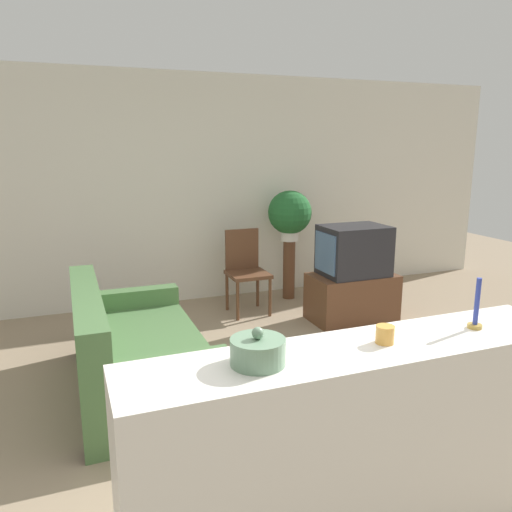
% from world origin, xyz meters
% --- Properties ---
extents(ground_plane, '(14.00, 14.00, 0.00)m').
position_xyz_m(ground_plane, '(0.00, 0.00, 0.00)').
color(ground_plane, gray).
extents(wall_back, '(9.00, 0.06, 2.70)m').
position_xyz_m(wall_back, '(0.00, 3.43, 1.35)').
color(wall_back, silver).
rests_on(wall_back, ground_plane).
extents(couch, '(0.94, 1.77, 0.83)m').
position_xyz_m(couch, '(-0.79, 1.28, 0.28)').
color(couch, '#476B3D').
rests_on(couch, ground_plane).
extents(tv_stand, '(0.92, 0.53, 0.51)m').
position_xyz_m(tv_stand, '(1.65, 2.05, 0.26)').
color(tv_stand, brown).
rests_on(tv_stand, ground_plane).
extents(television, '(0.70, 0.50, 0.53)m').
position_xyz_m(television, '(1.64, 2.05, 0.78)').
color(television, '#232328').
rests_on(television, tv_stand).
extents(wooden_chair, '(0.44, 0.44, 0.94)m').
position_xyz_m(wooden_chair, '(0.67, 2.74, 0.52)').
color(wooden_chair, brown).
rests_on(wooden_chair, ground_plane).
extents(plant_stand, '(0.15, 0.15, 0.73)m').
position_xyz_m(plant_stand, '(1.34, 3.02, 0.37)').
color(plant_stand, brown).
rests_on(plant_stand, ground_plane).
extents(potted_plant, '(0.53, 0.53, 0.61)m').
position_xyz_m(potted_plant, '(1.34, 3.02, 1.07)').
color(potted_plant, white).
rests_on(potted_plant, plant_stand).
extents(foreground_counter, '(2.21, 0.44, 0.99)m').
position_xyz_m(foreground_counter, '(0.00, -0.65, 0.50)').
color(foreground_counter, white).
rests_on(foreground_counter, ground_plane).
extents(decorative_bowl, '(0.23, 0.23, 0.16)m').
position_xyz_m(decorative_bowl, '(-0.50, -0.65, 1.05)').
color(decorative_bowl, gray).
rests_on(decorative_bowl, foreground_counter).
extents(candle_jar, '(0.08, 0.08, 0.08)m').
position_xyz_m(candle_jar, '(0.12, -0.65, 1.04)').
color(candle_jar, gold).
rests_on(candle_jar, foreground_counter).
extents(candlestick, '(0.07, 0.07, 0.26)m').
position_xyz_m(candlestick, '(0.65, -0.65, 1.08)').
color(candlestick, '#B7933D').
rests_on(candlestick, foreground_counter).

